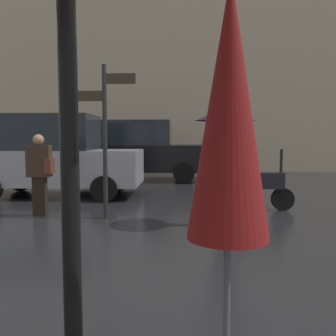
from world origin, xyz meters
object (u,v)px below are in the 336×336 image
Objects in this scene: pedestrian_with_umbrella at (224,132)px; parked_car_left at (139,150)px; street_signpost at (105,126)px; folded_patio_umbrella_near at (229,122)px; parked_scooter at (258,183)px; parked_car_right at (55,156)px; pedestrian_with_bag at (40,170)px.

pedestrian_with_umbrella is 0.43× the size of parked_car_left.
street_signpost is at bearing 106.26° from parked_car_left.
street_signpost is at bearing 108.83° from folded_patio_umbrella_near.
folded_patio_umbrella_near is at bearing 114.31° from parked_car_left.
parked_car_left is (-3.04, 5.09, 0.47)m from parked_scooter.
pedestrian_with_umbrella is 0.48× the size of parked_car_right.
parked_scooter is at bearing 135.79° from parked_car_left.
pedestrian_with_bag is at bearing -179.91° from parked_scooter.
street_signpost reaches higher than pedestrian_with_umbrella.
folded_patio_umbrella_near reaches higher than parked_scooter.
parked_car_right is (-3.42, 7.24, -0.55)m from folded_patio_umbrella_near.
street_signpost is (-2.07, 0.46, 0.12)m from pedestrian_with_umbrella.
parked_car_right reaches higher than pedestrian_with_umbrella.
parked_car_left is at bearing 165.59° from pedestrian_with_umbrella.
parked_car_right is (-4.70, 1.60, 0.45)m from parked_scooter.
street_signpost reaches higher than pedestrian_with_bag.
parked_car_right is at bearing 138.20° from pedestrian_with_bag.
street_signpost is at bearing -172.76° from parked_scooter.
pedestrian_with_umbrella reaches higher than pedestrian_with_bag.
pedestrian_with_bag is 1.52m from street_signpost.
pedestrian_with_bag is at bearing 120.36° from folded_patio_umbrella_near.
street_signpost is (0.13, -5.95, 0.66)m from parked_car_left.
parked_scooter is (0.83, 1.32, -1.00)m from pedestrian_with_umbrella.
parked_scooter is (4.17, 0.69, -0.31)m from pedestrian_with_bag.
parked_car_left is (-2.20, 6.41, -0.53)m from pedestrian_with_umbrella.
parked_car_right reaches higher than parked_scooter.
folded_patio_umbrella_near is 8.03m from parked_car_right.
parked_car_left is 1.10× the size of parked_car_right.
folded_patio_umbrella_near reaches higher than parked_car_left.
folded_patio_umbrella_near reaches higher than parked_car_right.
pedestrian_with_bag is at bearing 86.98° from parked_car_right.
folded_patio_umbrella_near is 1.48× the size of pedestrian_with_bag.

